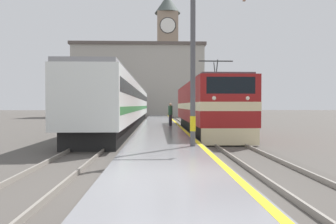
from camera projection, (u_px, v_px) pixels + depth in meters
ground_plane at (160, 123)px, 37.78m from camera, size 200.00×200.00×0.00m
platform at (160, 123)px, 32.78m from camera, size 3.27×140.00×0.36m
rail_track_near at (192, 125)px, 32.89m from camera, size 2.83×140.00×0.16m
rail_track_far at (127, 125)px, 32.67m from camera, size 2.84×140.00×0.16m
locomotive_train at (206, 107)px, 23.37m from camera, size 2.92×16.13×4.63m
passenger_train at (126, 104)px, 31.38m from camera, size 2.92×36.79×3.92m
catenary_mast at (196, 57)px, 13.04m from camera, size 2.35×0.23×7.02m
person_on_platform at (170, 114)px, 26.33m from camera, size 0.34×0.34×1.82m
clock_tower at (167, 51)px, 66.73m from camera, size 5.21×5.21×24.47m
station_building at (139, 81)px, 58.18m from camera, size 23.05×7.54×12.69m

